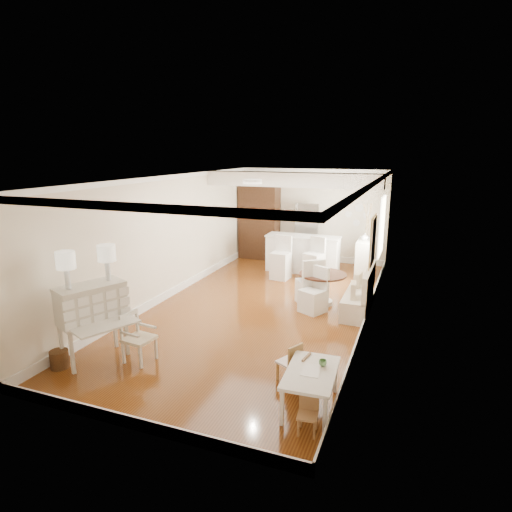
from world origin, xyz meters
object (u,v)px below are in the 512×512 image
Objects in this scene: breakfast_counter at (303,254)px; sideboard at (366,258)px; kids_table at (311,389)px; slip_chair_far at (310,281)px; kids_chair_a at (298,372)px; wicker_basket at (59,359)px; kids_chair_b at (289,361)px; bar_stool_right at (314,259)px; bar_stool_left at (281,258)px; dining_table at (322,289)px; slip_chair_near at (313,290)px; fridge at (318,234)px; gustavian_armchair at (139,338)px; pantry_cabinet at (259,222)px; secretary_bureau at (93,323)px; kids_chair_c at (308,415)px.

breakfast_counter reaches higher than sideboard.
slip_chair_far is at bearing 104.20° from kids_table.
kids_chair_a is 0.55× the size of sideboard.
wicker_basket is 0.46× the size of kids_chair_b.
bar_stool_right reaches higher than sideboard.
bar_stool_left is (1.78, 5.84, 0.43)m from wicker_basket.
wicker_basket is 6.67m from bar_stool_right.
dining_table is 1.94m from bar_stool_right.
wicker_basket is at bearing -101.83° from bar_stool_left.
kids_chair_b is at bearing 14.72° from wicker_basket.
kids_chair_a reaches higher than kids_table.
fridge is (-0.81, 3.99, 0.42)m from slip_chair_near.
slip_chair_far is 1.92m from bar_stool_right.
gustavian_armchair is 2.91m from kids_table.
wicker_basket is at bearing -93.30° from pantry_cabinet.
kids_chair_b reaches higher than kids_table.
secretary_bureau reaches higher than slip_chair_near.
gustavian_armchair is at bearing 174.41° from kids_table.
wicker_basket is 4.05m from kids_chair_c.
kids_chair_b is 5.21m from bar_stool_left.
kids_chair_c is at bearing -65.72° from pantry_cabinet.
sideboard is (2.80, 6.32, 0.09)m from gustavian_armchair.
kids_table is at bearing -63.27° from bar_stool_left.
dining_table is 2.72m from sideboard.
kids_chair_c is at bearing -58.28° from bar_stool_right.
slip_chair_far is at bearing 139.54° from slip_chair_near.
gustavian_armchair is 0.39× the size of breakfast_counter.
bar_stool_right is at bearing 96.75° from kids_chair_c.
fridge is at bearing 102.19° from kids_table.
bar_stool_left is at bearing -106.38° from fridge.
bar_stool_left is at bearing 150.59° from slip_chair_near.
kids_chair_c is 7.15m from breakfast_counter.
slip_chair_far is 1.99m from bar_stool_left.
slip_chair_near is (3.16, 3.78, 0.34)m from wicker_basket.
breakfast_counter is (-1.80, 6.36, 0.25)m from kids_table.
breakfast_counter reaches higher than gustavian_armchair.
pantry_cabinet is (-3.50, 7.44, 0.88)m from kids_table.
secretary_bureau is at bearing 178.93° from kids_table.
slip_chair_far is (-0.72, 3.53, 0.25)m from kids_chair_a.
slip_chair_far is (-0.27, -0.06, 0.18)m from dining_table.
fridge is at bearing 95.96° from kids_chair_c.
kids_table is at bearing 66.52° from kids_chair_b.
kids_chair_b is (3.48, 0.92, 0.17)m from wicker_basket.
kids_chair_b is 0.55× the size of bar_stool_right.
kids_chair_b is 5.29m from bar_stool_right.
fridge reaches higher than kids_table.
kids_chair_c is at bearing -77.95° from fridge.
fridge reaches higher than kids_chair_c.
dining_table reaches higher than kids_chair_b.
bar_stool_left reaches higher than wicker_basket.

